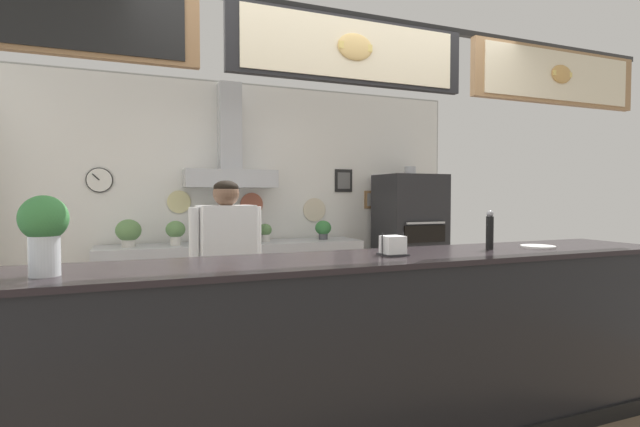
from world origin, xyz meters
name	(u,v)px	position (x,y,z in m)	size (l,w,h in m)	color
ground_plane	(339,412)	(0.00, 0.00, 0.00)	(6.45, 6.45, 0.00)	brown
back_wall_assembly	(249,194)	(-0.01, 2.51, 1.45)	(5.32, 2.99, 2.73)	#9E9E99
service_counter	(370,351)	(0.00, -0.43, 0.54)	(4.16, 0.68, 1.08)	black
back_prep_counter	(236,285)	(-0.22, 2.29, 0.45)	(2.83, 0.58, 0.91)	#B7BABF
pizza_oven	(410,242)	(1.93, 2.18, 0.84)	(0.75, 0.67, 1.78)	#232326
shop_worker	(227,269)	(-0.55, 0.99, 0.83)	(0.59, 0.29, 1.55)	#232328
espresso_machine	(230,225)	(-0.28, 2.26, 1.11)	(0.49, 0.56, 0.40)	#B7BABF
potted_oregano	(176,231)	(-0.85, 2.26, 1.06)	(0.20, 0.20, 0.25)	beige
potted_sage	(265,232)	(0.12, 2.30, 1.02)	(0.15, 0.15, 0.20)	beige
potted_basil	(323,229)	(0.82, 2.30, 1.04)	(0.19, 0.19, 0.22)	#4C4C51
potted_thyme	(128,232)	(-1.30, 2.26, 1.07)	(0.25, 0.25, 0.28)	beige
basil_vase	(44,231)	(-1.59, -0.49, 1.27)	(0.19, 0.19, 0.34)	silver
napkin_holder	(393,246)	(0.14, -0.43, 1.13)	(0.15, 0.14, 0.13)	#262628
pepper_grinder	(490,230)	(0.88, -0.39, 1.20)	(0.05, 0.05, 0.25)	black
condiment_plate	(538,246)	(1.24, -0.44, 1.09)	(0.22, 0.22, 0.01)	white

